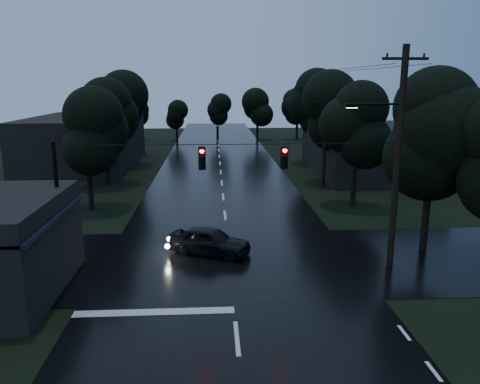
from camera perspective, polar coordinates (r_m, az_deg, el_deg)
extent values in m
cube|color=black|center=(40.07, -2.23, 1.08)|extent=(12.00, 120.00, 0.02)
cube|color=black|center=(22.79, -1.30, -8.45)|extent=(60.00, 9.00, 0.02)
cube|color=black|center=(19.92, -21.61, -2.91)|extent=(0.30, 7.00, 0.15)
cylinder|color=black|center=(17.88, -24.73, -10.81)|extent=(0.10, 0.10, 3.00)
cylinder|color=black|center=(23.19, -19.46, -4.91)|extent=(0.10, 0.10, 3.00)
cube|color=#F6D362|center=(18.78, -22.97, -6.22)|extent=(0.06, 1.60, 0.50)
cube|color=#F6D362|center=(21.22, -20.59, -3.84)|extent=(0.06, 1.20, 0.50)
cube|color=black|center=(46.03, 15.41, 4.97)|extent=(10.00, 14.00, 4.40)
cube|color=black|center=(51.27, -18.42, 5.91)|extent=(10.00, 16.00, 5.00)
cylinder|color=black|center=(22.05, 18.65, 3.61)|extent=(0.30, 0.30, 10.00)
cube|color=black|center=(21.80, 19.52, 15.08)|extent=(2.00, 0.12, 0.12)
cylinder|color=black|center=(21.41, 16.37, 10.25)|extent=(2.20, 0.10, 0.10)
cube|color=black|center=(21.07, 13.49, 10.24)|extent=(0.60, 0.25, 0.18)
cube|color=#FFB266|center=(21.08, 13.48, 9.97)|extent=(0.45, 0.18, 0.03)
cylinder|color=black|center=(38.53, 10.29, 6.04)|extent=(0.30, 0.30, 7.50)
cube|color=black|center=(38.28, 10.49, 10.73)|extent=(2.00, 0.12, 0.12)
cylinder|color=black|center=(21.96, -21.21, -1.98)|extent=(0.18, 0.18, 6.00)
cylinder|color=black|center=(20.35, -1.28, 5.83)|extent=(15.00, 0.03, 0.03)
cube|color=black|center=(20.43, -4.65, 4.12)|extent=(0.32, 0.25, 1.00)
sphere|color=#FF0C07|center=(20.28, -4.65, 4.05)|extent=(0.18, 0.18, 0.18)
cube|color=black|center=(20.66, 5.41, 4.21)|extent=(0.32, 0.25, 1.00)
sphere|color=#FF0C07|center=(20.52, 5.47, 4.14)|extent=(0.18, 0.18, 0.18)
cylinder|color=black|center=(25.60, 21.62, -3.64)|extent=(0.36, 0.36, 2.80)
sphere|color=black|center=(24.89, 22.28, 3.88)|extent=(4.48, 4.48, 4.48)
sphere|color=black|center=(24.74, 22.52, 6.62)|extent=(4.48, 4.48, 4.48)
sphere|color=black|center=(24.66, 22.77, 9.38)|extent=(4.48, 4.48, 4.48)
cylinder|color=black|center=(33.04, -17.76, 0.00)|extent=(0.36, 0.36, 2.45)
sphere|color=black|center=(32.52, -18.12, 5.11)|extent=(3.92, 3.92, 3.92)
sphere|color=black|center=(32.41, -18.26, 6.95)|extent=(3.92, 3.92, 3.92)
sphere|color=black|center=(32.32, -18.39, 8.80)|extent=(3.92, 3.92, 3.92)
cylinder|color=black|center=(40.79, -15.87, 2.67)|extent=(0.36, 0.36, 2.62)
sphere|color=black|center=(40.35, -16.16, 7.13)|extent=(4.20, 4.20, 4.20)
sphere|color=black|center=(40.26, -16.26, 8.72)|extent=(4.20, 4.20, 4.20)
sphere|color=black|center=(40.20, -16.36, 10.31)|extent=(4.20, 4.20, 4.20)
cylinder|color=black|center=(50.56, -14.16, 4.83)|extent=(0.36, 0.36, 2.80)
sphere|color=black|center=(50.21, -14.38, 8.67)|extent=(4.48, 4.48, 4.48)
sphere|color=black|center=(50.13, -14.45, 10.04)|extent=(4.48, 4.48, 4.48)
sphere|color=black|center=(50.09, -14.53, 11.41)|extent=(4.48, 4.48, 4.48)
cylinder|color=black|center=(33.41, 13.66, 0.56)|extent=(0.36, 0.36, 2.62)
sphere|color=black|center=(32.88, 13.96, 5.99)|extent=(4.20, 4.20, 4.20)
sphere|color=black|center=(32.77, 14.07, 7.94)|extent=(4.20, 4.20, 4.20)
sphere|color=black|center=(32.69, 14.18, 9.90)|extent=(4.20, 4.20, 4.20)
cylinder|color=black|center=(41.11, 11.28, 3.13)|extent=(0.36, 0.36, 2.80)
sphere|color=black|center=(40.67, 11.49, 7.85)|extent=(4.48, 4.48, 4.48)
sphere|color=black|center=(40.58, 11.57, 9.53)|extent=(4.48, 4.48, 4.48)
sphere|color=black|center=(40.53, 11.65, 11.23)|extent=(4.48, 4.48, 4.48)
cylinder|color=black|center=(50.84, 9.14, 5.21)|extent=(0.36, 0.36, 2.97)
sphere|color=black|center=(50.48, 9.29, 9.27)|extent=(4.76, 4.76, 4.76)
sphere|color=black|center=(50.41, 9.35, 10.72)|extent=(4.76, 4.76, 4.76)
sphere|color=black|center=(50.37, 9.40, 12.16)|extent=(4.76, 4.76, 4.76)
imported|color=black|center=(23.51, -3.69, -5.97)|extent=(4.42, 3.11, 1.40)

